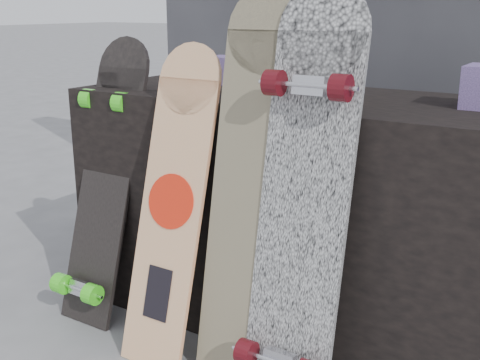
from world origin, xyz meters
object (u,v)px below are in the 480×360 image
Objects in this scene: longboard_geisha at (173,197)px; skateboard_dark at (104,176)px; longboard_cascadia at (303,194)px; vendor_table at (307,213)px; longboard_celtic at (251,179)px.

skateboard_dark is at bearing 167.43° from longboard_geisha.
longboard_geisha is 1.00× the size of skateboard_dark.
longboard_geisha is 0.38m from skateboard_dark.
longboard_geisha is 0.44m from longboard_cascadia.
longboard_geisha is 0.85× the size of longboard_cascadia.
longboard_cascadia is at bearing -4.84° from skateboard_dark.
vendor_table is 1.64× the size of longboard_geisha.
longboard_cascadia is at bearing -6.27° from longboard_celtic.
longboard_geisha is 0.28m from longboard_celtic.
longboard_geisha is at bearing -12.57° from skateboard_dark.
longboard_geisha reaches higher than vendor_table.
longboard_cascadia reaches higher than skateboard_dark.
longboard_celtic is 0.64m from skateboard_dark.
vendor_table is 0.45m from longboard_cascadia.
longboard_celtic is at bearing -4.45° from skateboard_dark.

